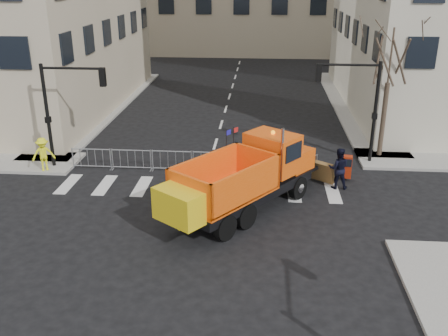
# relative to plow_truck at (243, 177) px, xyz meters

# --- Properties ---
(ground) EXTENTS (120.00, 120.00, 0.00)m
(ground) POSITION_rel_plow_truck_xyz_m (-2.00, -3.21, -1.60)
(ground) COLOR black
(ground) RESTS_ON ground
(sidewalk_back) EXTENTS (64.00, 5.00, 0.15)m
(sidewalk_back) POSITION_rel_plow_truck_xyz_m (-2.00, 5.29, -1.53)
(sidewalk_back) COLOR gray
(sidewalk_back) RESTS_ON ground
(traffic_light_left) EXTENTS (0.18, 0.18, 5.40)m
(traffic_light_left) POSITION_rel_plow_truck_xyz_m (-10.00, 4.29, 1.10)
(traffic_light_left) COLOR black
(traffic_light_left) RESTS_ON ground
(traffic_light_right) EXTENTS (0.18, 0.18, 5.40)m
(traffic_light_right) POSITION_rel_plow_truck_xyz_m (6.50, 6.29, 1.10)
(traffic_light_right) COLOR black
(traffic_light_right) RESTS_ON ground
(crowd_barriers) EXTENTS (12.60, 0.60, 1.10)m
(crowd_barriers) POSITION_rel_plow_truck_xyz_m (-2.75, 4.39, -1.05)
(crowd_barriers) COLOR #9EA0A5
(crowd_barriers) RESTS_ON ground
(street_tree) EXTENTS (3.00, 3.00, 7.50)m
(street_tree) POSITION_rel_plow_truck_xyz_m (7.20, 7.29, 2.15)
(street_tree) COLOR #382B21
(street_tree) RESTS_ON ground
(plow_truck) EXTENTS (7.55, 8.92, 3.61)m
(plow_truck) POSITION_rel_plow_truck_xyz_m (0.00, 0.00, 0.00)
(plow_truck) COLOR black
(plow_truck) RESTS_ON ground
(cop_a) EXTENTS (0.76, 0.69, 1.73)m
(cop_a) POSITION_rel_plow_truck_xyz_m (2.49, 3.79, -0.74)
(cop_a) COLOR black
(cop_a) RESTS_ON ground
(cop_b) EXTENTS (0.97, 0.76, 1.98)m
(cop_b) POSITION_rel_plow_truck_xyz_m (4.34, 2.86, -0.61)
(cop_b) COLOR black
(cop_b) RESTS_ON ground
(cop_c) EXTENTS (0.80, 1.09, 1.72)m
(cop_c) POSITION_rel_plow_truck_xyz_m (2.95, 3.79, -0.74)
(cop_c) COLOR black
(cop_c) RESTS_ON ground
(worker) EXTENTS (1.28, 1.08, 1.71)m
(worker) POSITION_rel_plow_truck_xyz_m (-10.18, 3.59, -0.60)
(worker) COLOR #F2F41C
(worker) RESTS_ON sidewalk_back
(newspaper_box) EXTENTS (0.51, 0.46, 1.10)m
(newspaper_box) POSITION_rel_plow_truck_xyz_m (4.91, 3.86, -0.90)
(newspaper_box) COLOR #9B230B
(newspaper_box) RESTS_ON sidewalk_back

